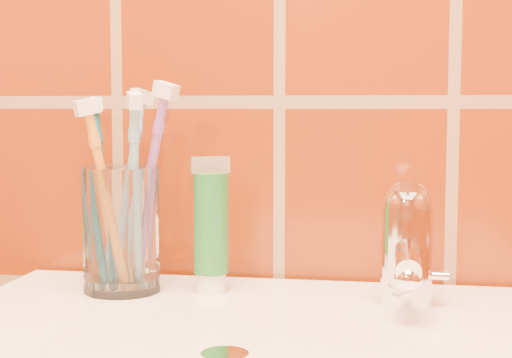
# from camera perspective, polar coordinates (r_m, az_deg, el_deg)

# --- Properties ---
(glass_tumbler) EXTENTS (0.09, 0.09, 0.13)m
(glass_tumbler) POSITION_cam_1_polar(r_m,az_deg,el_deg) (0.80, -9.73, -3.63)
(glass_tumbler) COLOR white
(glass_tumbler) RESTS_ON pedestal_sink
(toothpaste_tube) EXTENTS (0.04, 0.03, 0.14)m
(toothpaste_tube) POSITION_cam_1_polar(r_m,az_deg,el_deg) (0.79, -3.30, -3.68)
(toothpaste_tube) COLOR white
(toothpaste_tube) RESTS_ON pedestal_sink
(faucet) EXTENTS (0.05, 0.11, 0.12)m
(faucet) POSITION_cam_1_polar(r_m,az_deg,el_deg) (0.74, 10.91, -4.37)
(faucet) COLOR white
(faucet) RESTS_ON pedestal_sink
(toothbrush_0) EXTENTS (0.10, 0.10, 0.21)m
(toothbrush_0) POSITION_cam_1_polar(r_m,az_deg,el_deg) (0.78, -10.75, -1.45)
(toothbrush_0) COLOR orange
(toothbrush_0) RESTS_ON glass_tumbler
(toothbrush_1) EXTENTS (0.07, 0.09, 0.21)m
(toothbrush_1) POSITION_cam_1_polar(r_m,az_deg,el_deg) (0.79, -8.88, -1.18)
(toothbrush_1) COLOR #78B5D6
(toothbrush_1) RESTS_ON glass_tumbler
(toothbrush_2) EXTENTS (0.12, 0.10, 0.22)m
(toothbrush_2) POSITION_cam_1_polar(r_m,az_deg,el_deg) (0.79, -7.92, -0.78)
(toothbrush_2) COLOR #884BA2
(toothbrush_2) RESTS_ON glass_tumbler
(toothbrush_3) EXTENTS (0.13, 0.15, 0.21)m
(toothbrush_3) POSITION_cam_1_polar(r_m,az_deg,el_deg) (0.83, -11.07, -1.11)
(toothbrush_3) COLOR #0C5367
(toothbrush_3) RESTS_ON glass_tumbler
(toothbrush_4) EXTENTS (0.08, 0.11, 0.22)m
(toothbrush_4) POSITION_cam_1_polar(r_m,az_deg,el_deg) (0.82, -9.25, -0.78)
(toothbrush_4) COLOR #7DB0DE
(toothbrush_4) RESTS_ON glass_tumbler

